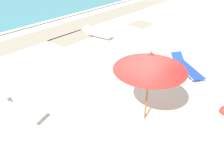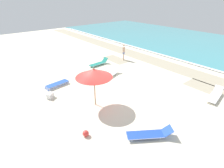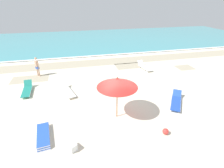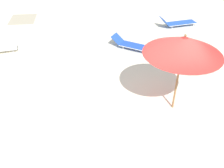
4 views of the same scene
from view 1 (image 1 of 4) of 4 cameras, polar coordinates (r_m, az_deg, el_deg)
ground_plane at (r=8.49m, az=6.00°, el=-6.50°), size 60.00×60.00×0.16m
beach_umbrella at (r=6.73m, az=10.03°, el=5.79°), size 2.29×2.29×2.61m
sun_lounger_under_umbrella at (r=11.27m, az=18.84°, el=4.24°), size 1.80×2.25×0.52m
sun_lounger_beside_umbrella at (r=14.93m, az=-3.86°, el=12.97°), size 0.91×2.13×0.63m
sun_lounger_near_water_left at (r=8.68m, az=-23.72°, el=-6.16°), size 1.26×2.32×0.50m
beach_ball at (r=8.98m, az=27.29°, el=-6.15°), size 0.33×0.33×0.33m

